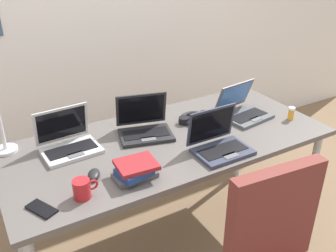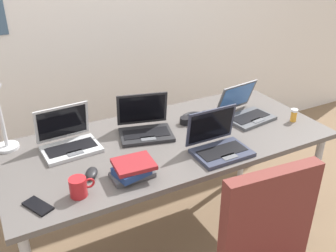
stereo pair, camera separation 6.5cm
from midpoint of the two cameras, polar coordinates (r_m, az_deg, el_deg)
name	(u,v)px [view 1 (the left image)]	position (r m, az deg, el deg)	size (l,w,h in m)	color
ground_plane	(168,239)	(2.53, -0.76, -16.71)	(12.00, 12.00, 0.00)	#7A6047
wall_back	(91,5)	(2.87, -12.32, 17.50)	(6.00, 0.13, 2.60)	silver
desk	(168,148)	(2.12, -0.88, -3.30)	(1.80, 0.80, 0.74)	#595451
desk_lamp	(0,120)	(2.04, -24.96, 0.84)	(0.12, 0.18, 0.40)	silver
laptop_by_keyboard	(145,127)	(2.13, -4.44, -0.14)	(0.34, 0.31, 0.22)	#232326
laptop_front_left	(244,110)	(2.37, 10.60, 2.36)	(0.31, 0.30, 0.20)	#515459
laptop_mid_desk	(68,142)	(2.04, -15.72, -2.42)	(0.30, 0.25, 0.22)	#B7BABC
laptop_near_mouse	(219,143)	(1.97, 6.83, -2.59)	(0.29, 0.23, 0.22)	#33384C
computer_mouse	(94,175)	(1.80, -12.18, -7.22)	(0.06, 0.10, 0.03)	black
cell_phone	(42,209)	(1.68, -19.67, -11.76)	(0.06, 0.14, 0.01)	black
headphones	(194,118)	(2.29, 3.23, 1.17)	(0.21, 0.18, 0.04)	black
pill_bottle	(291,113)	(2.40, 17.41, 1.86)	(0.04, 0.04, 0.08)	gold
book_stack	(135,171)	(1.76, -6.04, -6.73)	(0.21, 0.17, 0.08)	#4C4C51
coffee_mug	(82,189)	(1.68, -13.95, -9.23)	(0.11, 0.08, 0.09)	#B21E23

